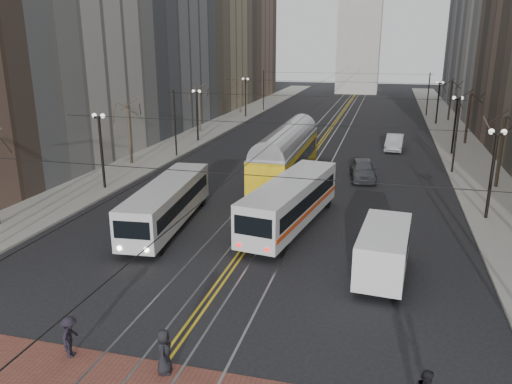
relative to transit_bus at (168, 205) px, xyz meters
The scene contains 16 objects.
ground 13.01m from the transit_bus, 64.78° to the right, with size 260.00×260.00×0.00m, color black.
sidewalk_left 34.65m from the transit_bus, 105.91° to the left, with size 5.00×140.00×0.15m, color gray.
sidewalk_right 39.13m from the transit_bus, 58.37° to the left, with size 5.00×140.00×0.15m, color gray.
streetcar_rails 33.78m from the transit_bus, 80.60° to the left, with size 4.80×130.00×0.02m, color gray.
centre_lines 33.78m from the transit_bus, 80.60° to the left, with size 0.42×130.00×0.01m, color gold.
lamp_posts 17.97m from the transit_bus, 72.09° to the left, with size 27.60×57.20×5.60m.
street_trees 24.23m from the transit_bus, 76.83° to the left, with size 31.68×53.28×5.60m.
trolley_wires 23.90m from the transit_bus, 76.60° to the left, with size 25.96×120.00×6.60m.
transit_bus is the anchor object (origin of this frame).
streetcar 13.10m from the transit_bus, 67.75° to the left, with size 2.77×14.92×3.52m, color yellow.
rear_bus 7.54m from the transit_bus, 14.09° to the left, with size 2.46×11.32×2.95m, color silver.
cargo_van 13.45m from the transit_bus, 16.39° to the right, with size 2.16×5.62×2.49m, color silver.
sedan_grey 18.13m from the transit_bus, 52.71° to the left, with size 2.00×4.96×1.69m, color #3D4045.
sedan_silver 30.42m from the transit_bus, 63.52° to the left, with size 1.72×4.93×1.62m, color #A5A8AD.
pedestrian_a 14.44m from the transit_bus, 66.21° to the right, with size 0.80×0.52×1.64m, color black.
pedestrian_d 13.39m from the transit_bus, 80.73° to the right, with size 1.02×0.59×1.58m, color black.
Camera 1 is at (7.08, -14.93, 10.94)m, focal length 35.00 mm.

